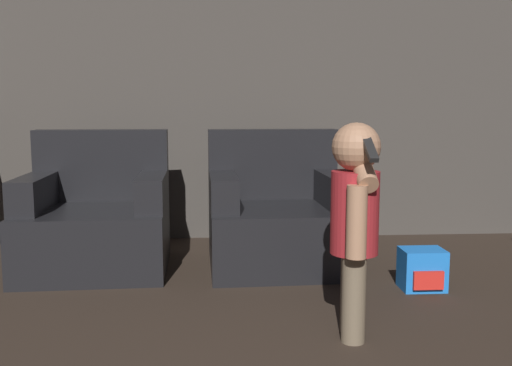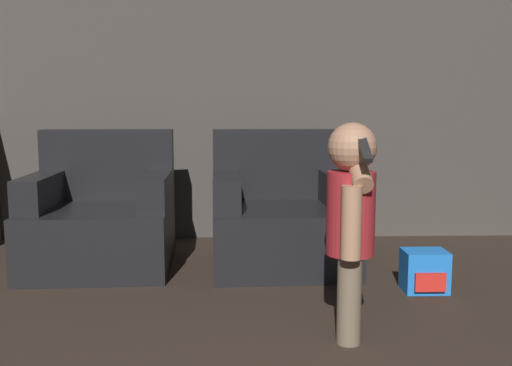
% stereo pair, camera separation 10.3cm
% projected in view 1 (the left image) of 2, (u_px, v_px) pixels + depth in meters
% --- Properties ---
extents(wall_back, '(8.40, 0.05, 2.60)m').
position_uv_depth(wall_back, '(237.00, 65.00, 4.23)').
color(wall_back, '#423D38').
rests_on(wall_back, ground_plane).
extents(armchair_left, '(0.88, 0.84, 0.84)m').
position_uv_depth(armchair_left, '(97.00, 220.00, 3.52)').
color(armchair_left, black).
rests_on(armchair_left, ground_plane).
extents(armchair_right, '(0.88, 0.84, 0.84)m').
position_uv_depth(armchair_right, '(278.00, 218.00, 3.59)').
color(armchair_right, black).
rests_on(armchair_right, ground_plane).
extents(person_toddler, '(0.20, 0.36, 0.93)m').
position_uv_depth(person_toddler, '(355.00, 213.00, 2.40)').
color(person_toddler, brown).
rests_on(person_toddler, ground_plane).
extents(toy_backpack, '(0.23, 0.20, 0.22)m').
position_uv_depth(toy_backpack, '(422.00, 269.00, 3.11)').
color(toy_backpack, blue).
rests_on(toy_backpack, ground_plane).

